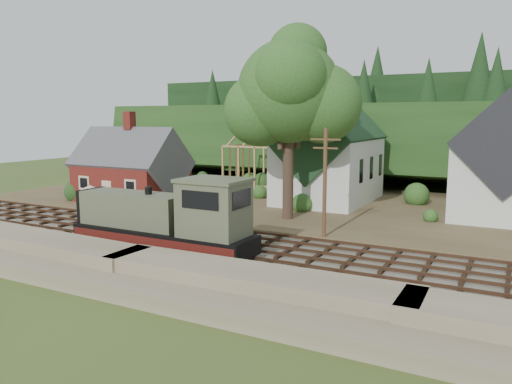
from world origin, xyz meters
The scene contains 18 objects.
ground centered at (0.00, 0.00, 0.00)m, with size 140.00×140.00×0.00m, color #384C1E.
embankment centered at (0.00, -8.50, 0.00)m, with size 64.00×5.00×1.60m, color #7F7259.
railroad_bed centered at (0.00, 0.00, 0.08)m, with size 64.00×11.00×0.16m, color #726B5B.
village_flat centered at (0.00, 18.00, 0.15)m, with size 64.00×26.00×0.30m, color brown.
hillside centered at (0.00, 42.00, 0.00)m, with size 70.00×28.00×8.00m, color #1E3F19.
ridge centered at (0.00, 58.00, 0.00)m, with size 80.00×20.00×12.00m, color black.
depot centered at (-16.00, 11.00, 3.21)m, with size 10.80×7.41×9.00m.
church centered at (2.00, 19.68, 5.18)m, with size 8.40×15.17×13.00m.
farmhouse centered at (18.00, 19.00, 4.87)m, with size 8.40×10.80×10.60m.
timber_frame centered at (-6.00, 22.00, 3.27)m, with size 8.20×6.20×6.99m.
lattice_tower centered at (-6.00, 28.00, 10.03)m, with size 3.20×3.20×12.12m.
big_tree centered at (2.17, 10.08, 10.22)m, with size 10.90×8.40×14.70m.
telegraph_pole_near centered at (7.00, 5.20, 4.25)m, with size 2.20×0.28×8.00m.
locomotive centered at (-0.38, -3.00, 2.19)m, with size 12.47×3.12×4.97m.
car_blue centered at (-9.10, 12.84, 0.91)m, with size 1.45×3.60×1.23m, color #63B2D5.
car_green centered at (-17.91, 8.80, 0.84)m, with size 1.14×3.28×1.08m, color #78A572.
car_red centered at (18.22, 17.33, 0.84)m, with size 1.78×3.87×1.08m, color red.
patio_set centered at (-16.10, 5.50, 2.17)m, with size 1.97×1.97×2.20m.
Camera 1 is at (19.06, -27.60, 8.68)m, focal length 35.00 mm.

